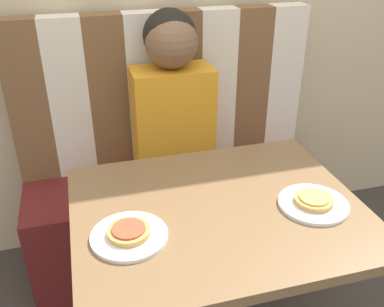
{
  "coord_description": "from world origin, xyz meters",
  "views": [
    {
      "loc": [
        -0.38,
        -1.05,
        1.51
      ],
      "look_at": [
        0.0,
        0.31,
        0.74
      ],
      "focal_mm": 40.0,
      "sensor_mm": 36.0,
      "label": 1
    }
  ],
  "objects_px": {
    "person": "(172,95)",
    "plate_right": "(313,204)",
    "pizza_right": "(314,200)",
    "plate_left": "(129,236)",
    "pizza_left": "(129,231)"
  },
  "relations": [
    {
      "from": "plate_right",
      "to": "pizza_right",
      "type": "distance_m",
      "value": 0.02
    },
    {
      "from": "pizza_right",
      "to": "plate_left",
      "type": "bearing_deg",
      "value": 180.0
    },
    {
      "from": "plate_left",
      "to": "plate_right",
      "type": "height_order",
      "value": "same"
    },
    {
      "from": "person",
      "to": "plate_right",
      "type": "xyz_separation_m",
      "value": [
        0.29,
        -0.7,
        -0.15
      ]
    },
    {
      "from": "plate_right",
      "to": "pizza_right",
      "type": "bearing_deg",
      "value": 0.0
    },
    {
      "from": "plate_right",
      "to": "pizza_left",
      "type": "bearing_deg",
      "value": 180.0
    },
    {
      "from": "person",
      "to": "plate_right",
      "type": "height_order",
      "value": "person"
    },
    {
      "from": "person",
      "to": "pizza_left",
      "type": "distance_m",
      "value": 0.77
    },
    {
      "from": "person",
      "to": "plate_left",
      "type": "xyz_separation_m",
      "value": [
        -0.29,
        -0.7,
        -0.15
      ]
    },
    {
      "from": "person",
      "to": "plate_right",
      "type": "distance_m",
      "value": 0.77
    },
    {
      "from": "person",
      "to": "pizza_left",
      "type": "relative_size",
      "value": 6.12
    },
    {
      "from": "person",
      "to": "plate_left",
      "type": "height_order",
      "value": "person"
    },
    {
      "from": "person",
      "to": "pizza_right",
      "type": "height_order",
      "value": "person"
    },
    {
      "from": "plate_right",
      "to": "pizza_right",
      "type": "xyz_separation_m",
      "value": [
        0.0,
        0.0,
        0.02
      ]
    },
    {
      "from": "person",
      "to": "pizza_right",
      "type": "xyz_separation_m",
      "value": [
        0.29,
        -0.7,
        -0.13
      ]
    }
  ]
}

